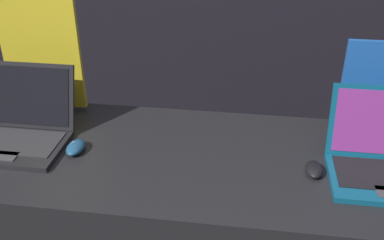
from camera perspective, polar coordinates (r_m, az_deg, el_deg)
name	(u,v)px	position (r m, az deg, el deg)	size (l,w,h in m)	color
laptop_front	(20,126)	(1.84, -21.04, -0.74)	(0.37, 0.35, 0.27)	black
mouse_front	(76,147)	(1.73, -14.56, -3.40)	(0.06, 0.11, 0.04)	navy
promo_stand_front	(42,59)	(1.98, -18.47, 7.33)	(0.34, 0.07, 0.49)	black
mouse_back	(314,169)	(1.61, 15.24, -6.06)	(0.06, 0.10, 0.03)	black
promo_stand_back	(379,96)	(1.80, 22.66, 2.83)	(0.28, 0.07, 0.40)	black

